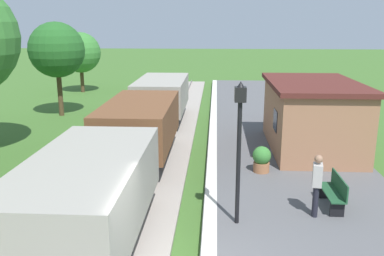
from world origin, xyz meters
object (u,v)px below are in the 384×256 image
at_px(bench_down_platform, 279,112).
at_px(person_waiting, 317,183).
at_px(station_hut, 311,115).
at_px(potted_planter, 262,159).
at_px(tree_field_left, 57,50).
at_px(freight_train, 140,127).
at_px(bench_near_hut, 334,191).
at_px(lamp_post_near, 239,128).
at_px(tree_field_distant, 80,53).

relative_size(bench_down_platform, person_waiting, 0.88).
distance_m(station_hut, person_waiting, 6.31).
height_order(potted_planter, tree_field_left, tree_field_left).
height_order(freight_train, bench_near_hut, freight_train).
xyz_separation_m(lamp_post_near, tree_field_left, (-9.63, 13.31, 0.99)).
xyz_separation_m(freight_train, tree_field_distant, (-7.55, 16.28, 1.66)).
distance_m(freight_train, person_waiting, 7.41).
xyz_separation_m(person_waiting, tree_field_distant, (-13.16, 21.11, 1.88)).
height_order(bench_near_hut, bench_down_platform, same).
bearing_deg(freight_train, tree_field_distant, 114.88).
bearing_deg(bench_near_hut, freight_train, 145.66).
xyz_separation_m(station_hut, tree_field_left, (-12.94, 6.59, 2.14)).
bearing_deg(freight_train, station_hut, 11.18).
xyz_separation_m(bench_near_hut, lamp_post_near, (-2.77, -1.10, 2.08)).
distance_m(station_hut, tree_field_distant, 20.76).
xyz_separation_m(bench_down_platform, lamp_post_near, (-2.77, -11.69, 2.08)).
relative_size(freight_train, person_waiting, 11.35).
bearing_deg(lamp_post_near, tree_field_left, 125.89).
distance_m(bench_near_hut, lamp_post_near, 3.63).
distance_m(bench_near_hut, tree_field_left, 17.67).
bearing_deg(bench_down_platform, station_hut, -83.83).
bearing_deg(potted_planter, tree_field_left, 138.36).
height_order(station_hut, tree_field_distant, tree_field_distant).
xyz_separation_m(station_hut, tree_field_distant, (-14.35, 14.93, 1.41)).
relative_size(person_waiting, tree_field_left, 0.32).
bearing_deg(station_hut, lamp_post_near, -116.19).
bearing_deg(tree_field_left, bench_near_hut, -44.57).
xyz_separation_m(freight_train, station_hut, (6.80, 1.34, 0.26)).
relative_size(freight_train, station_hut, 3.34).
height_order(station_hut, potted_planter, station_hut).
height_order(person_waiting, tree_field_distant, tree_field_distant).
bearing_deg(tree_field_left, bench_down_platform, -7.43).
relative_size(bench_near_hut, person_waiting, 0.88).
distance_m(potted_planter, lamp_post_near, 4.48).
relative_size(bench_down_platform, lamp_post_near, 0.41).
height_order(potted_planter, lamp_post_near, lamp_post_near).
relative_size(lamp_post_near, tree_field_left, 0.69).
height_order(bench_down_platform, lamp_post_near, lamp_post_near).
distance_m(bench_near_hut, tree_field_distant, 24.87).
xyz_separation_m(tree_field_left, tree_field_distant, (-1.41, 8.34, -0.73)).
relative_size(station_hut, tree_field_left, 1.08).
bearing_deg(station_hut, freight_train, -168.82).
bearing_deg(lamp_post_near, station_hut, 63.81).
bearing_deg(bench_down_platform, tree_field_distant, 144.20).
xyz_separation_m(person_waiting, potted_planter, (-1.09, 3.29, -0.46)).
xyz_separation_m(person_waiting, lamp_post_near, (-2.12, -0.54, 1.62)).
bearing_deg(tree_field_left, station_hut, -27.00).
distance_m(person_waiting, lamp_post_near, 2.72).
bearing_deg(bench_near_hut, potted_planter, 122.42).
height_order(bench_near_hut, lamp_post_near, lamp_post_near).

